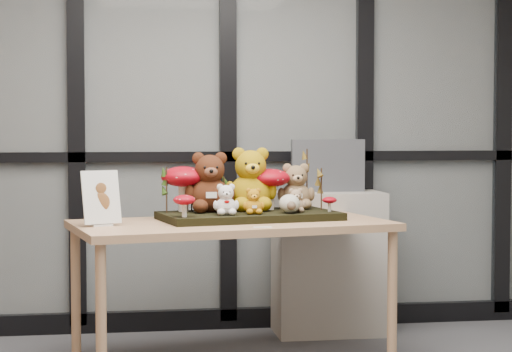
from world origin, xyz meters
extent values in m
plane|color=#B1AFA7|center=(0.00, 2.50, 1.40)|extent=(5.00, 0.00, 5.00)
cube|color=#2D383F|center=(0.00, 2.47, 1.40)|extent=(4.90, 0.02, 2.70)
cube|color=black|center=(0.00, 2.47, 0.06)|extent=(4.90, 0.06, 0.12)
cube|color=black|center=(0.00, 2.47, 1.05)|extent=(4.90, 0.06, 0.06)
cube|color=black|center=(-0.45, 2.47, 1.40)|extent=(0.10, 0.06, 2.70)
cube|color=black|center=(0.45, 2.47, 1.40)|extent=(0.10, 0.06, 2.70)
cube|color=black|center=(1.30, 2.47, 1.40)|extent=(0.10, 0.06, 2.70)
cube|color=black|center=(2.20, 2.47, 1.40)|extent=(0.10, 0.06, 2.70)
cube|color=tan|center=(0.36, 1.60, 0.72)|extent=(1.71, 1.10, 0.04)
cylinder|color=tan|center=(-0.29, 1.11, 0.35)|extent=(0.05, 0.05, 0.70)
cylinder|color=tan|center=(-0.43, 1.79, 0.35)|extent=(0.05, 0.05, 0.70)
cylinder|color=tan|center=(1.16, 1.41, 0.35)|extent=(0.05, 0.05, 0.70)
cylinder|color=tan|center=(1.02, 2.09, 0.35)|extent=(0.05, 0.05, 0.70)
cube|color=black|center=(0.47, 1.68, 0.76)|extent=(0.98, 0.63, 0.04)
cube|color=silver|center=(-0.29, 1.48, 0.75)|extent=(0.12, 0.09, 0.01)
cube|color=white|center=(-0.29, 1.48, 0.88)|extent=(0.20, 0.13, 0.26)
ellipsoid|color=brown|center=(-0.29, 1.47, 0.86)|extent=(0.08, 0.01, 0.09)
ellipsoid|color=brown|center=(-0.29, 1.47, 0.93)|extent=(0.05, 0.01, 0.05)
cube|color=white|center=(0.48, 1.30, 0.74)|extent=(0.09, 0.03, 0.00)
cube|color=gray|center=(1.02, 2.25, 0.42)|extent=(0.63, 0.37, 0.84)
cube|color=#4A4B51|center=(1.02, 2.27, 1.00)|extent=(0.44, 0.05, 0.31)
cube|color=black|center=(1.02, 2.25, 1.00)|extent=(0.39, 0.00, 0.25)
camera|label=1|loc=(-0.22, -3.09, 1.22)|focal=65.00mm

